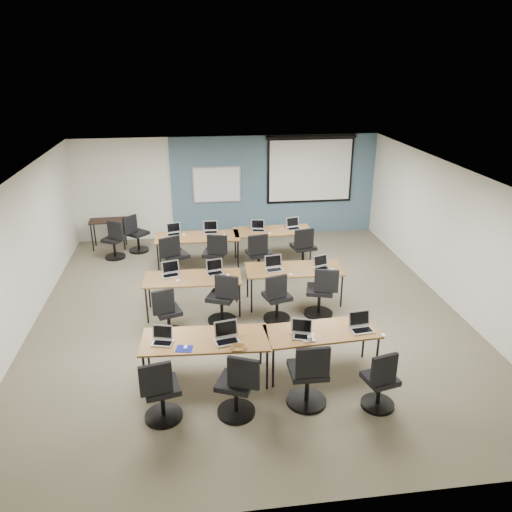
{
  "coord_description": "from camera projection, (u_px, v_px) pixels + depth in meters",
  "views": [
    {
      "loc": [
        -0.99,
        -8.48,
        4.62
      ],
      "look_at": [
        0.2,
        0.4,
        1.01
      ],
      "focal_mm": 35.0,
      "sensor_mm": 36.0,
      "label": 1
    }
  ],
  "objects": [
    {
      "name": "mouse_4",
      "position": [
        178.0,
        281.0,
        9.23
      ],
      "size": [
        0.09,
        0.11,
        0.04
      ],
      "primitive_type": "ellipsoid",
      "rotation": [
        0.0,
        0.0,
        0.27
      ],
      "color": "white",
      "rests_on": "training_table_mid_left"
    },
    {
      "name": "laptop_8",
      "position": [
        174.0,
        232.0,
        11.64
      ],
      "size": [
        0.33,
        0.28,
        0.25
      ],
      "rotation": [
        0.0,
        0.0,
        0.31
      ],
      "color": "silver",
      "rests_on": "training_table_back_left"
    },
    {
      "name": "task_chair_6",
      "position": [
        277.0,
        301.0,
        9.18
      ],
      "size": [
        0.51,
        0.5,
        0.99
      ],
      "rotation": [
        0.0,
        0.0,
        0.28
      ],
      "color": "black",
      "rests_on": "floor"
    },
    {
      "name": "mouse_9",
      "position": [
        224.0,
        235.0,
        11.59
      ],
      "size": [
        0.08,
        0.11,
        0.03
      ],
      "primitive_type": "ellipsoid",
      "rotation": [
        0.0,
        0.0,
        -0.28
      ],
      "color": "white",
      "rests_on": "training_table_back_left"
    },
    {
      "name": "training_table_front_right",
      "position": [
        322.0,
        333.0,
        7.59
      ],
      "size": [
        1.71,
        0.71,
        0.73
      ],
      "rotation": [
        0.0,
        0.0,
        0.06
      ],
      "color": "olive",
      "rests_on": "floor"
    },
    {
      "name": "blue_mousepad",
      "position": [
        184.0,
        349.0,
        7.1
      ],
      "size": [
        0.26,
        0.23,
        0.01
      ],
      "primitive_type": "cube",
      "rotation": [
        0.0,
        0.0,
        -0.21
      ],
      "color": "navy",
      "rests_on": "training_table_front_left"
    },
    {
      "name": "floor",
      "position": [
        248.0,
        312.0,
        9.64
      ],
      "size": [
        8.0,
        9.0,
        0.02
      ],
      "primitive_type": "cube",
      "color": "#6B6354",
      "rests_on": "ground"
    },
    {
      "name": "laptop_11",
      "position": [
        293.0,
        226.0,
        12.03
      ],
      "size": [
        0.33,
        0.28,
        0.25
      ],
      "rotation": [
        0.0,
        0.0,
        0.23
      ],
      "color": "silver",
      "rests_on": "training_table_back_right"
    },
    {
      "name": "laptop_2",
      "position": [
        303.0,
        332.0,
        7.42
      ],
      "size": [
        0.31,
        0.26,
        0.24
      ],
      "rotation": [
        0.0,
        0.0,
        -0.31
      ],
      "color": "#A7A6AA",
      "rests_on": "training_table_front_right"
    },
    {
      "name": "wall_front",
      "position": [
        301.0,
        406.0,
        5.0
      ],
      "size": [
        8.0,
        0.04,
        2.7
      ],
      "primitive_type": "cube",
      "color": "beige",
      "rests_on": "ground"
    },
    {
      "name": "training_table_back_left",
      "position": [
        198.0,
        238.0,
        11.54
      ],
      "size": [
        1.94,
        0.81,
        0.73
      ],
      "rotation": [
        0.0,
        0.0,
        -0.02
      ],
      "color": "#A97B40",
      "rests_on": "floor"
    },
    {
      "name": "laptop_3",
      "position": [
        361.0,
        325.0,
        7.6
      ],
      "size": [
        0.34,
        0.29,
        0.26
      ],
      "rotation": [
        0.0,
        0.0,
        0.1
      ],
      "color": "#B4B4B7",
      "rests_on": "training_table_front_right"
    },
    {
      "name": "mouse_7",
      "position": [
        333.0,
        269.0,
        9.71
      ],
      "size": [
        0.08,
        0.11,
        0.03
      ],
      "primitive_type": "ellipsoid",
      "rotation": [
        0.0,
        0.0,
        -0.3
      ],
      "color": "white",
      "rests_on": "training_table_mid_right"
    },
    {
      "name": "task_chair_4",
      "position": [
        167.0,
        316.0,
        8.7
      ],
      "size": [
        0.48,
        0.47,
        0.96
      ],
      "rotation": [
        0.0,
        0.0,
        0.32
      ],
      "color": "black",
      "rests_on": "floor"
    },
    {
      "name": "task_chair_1",
      "position": [
        238.0,
        390.0,
        6.73
      ],
      "size": [
        0.57,
        0.53,
        1.01
      ],
      "rotation": [
        0.0,
        0.0,
        -0.41
      ],
      "color": "black",
      "rests_on": "floor"
    },
    {
      "name": "wall_left",
      "position": [
        19.0,
        258.0,
        8.64
      ],
      "size": [
        0.04,
        9.0,
        2.7
      ],
      "primitive_type": "cube",
      "color": "beige",
      "rests_on": "ground"
    },
    {
      "name": "snack_bowl",
      "position": [
        238.0,
        348.0,
        7.07
      ],
      "size": [
        0.24,
        0.24,
        0.05
      ],
      "primitive_type": "imported",
      "rotation": [
        0.0,
        0.0,
        -0.18
      ],
      "color": "brown",
      "rests_on": "training_table_front_left"
    },
    {
      "name": "laptop_10",
      "position": [
        258.0,
        228.0,
        11.9
      ],
      "size": [
        0.32,
        0.27,
        0.24
      ],
      "rotation": [
        0.0,
        0.0,
        -0.2
      ],
      "color": "#A5A5AA",
      "rests_on": "training_table_back_right"
    },
    {
      "name": "task_chair_3",
      "position": [
        380.0,
        385.0,
        6.88
      ],
      "size": [
        0.47,
        0.47,
        0.96
      ],
      "rotation": [
        0.0,
        0.0,
        0.23
      ],
      "color": "black",
      "rests_on": "floor"
    },
    {
      "name": "spare_chair_a",
      "position": [
        136.0,
        237.0,
        12.47
      ],
      "size": [
        0.59,
        0.5,
        0.98
      ],
      "rotation": [
        0.0,
        0.0,
        0.8
      ],
      "color": "black",
      "rests_on": "floor"
    },
    {
      "name": "whiteboard",
      "position": [
        217.0,
        185.0,
        13.13
      ],
      "size": [
        1.28,
        0.03,
        0.98
      ],
      "color": "silver",
      "rests_on": "wall_back"
    },
    {
      "name": "utility_table",
      "position": [
        108.0,
        224.0,
        12.64
      ],
      "size": [
        0.9,
        0.5,
        0.75
      ],
      "rotation": [
        0.0,
        0.0,
        0.06
      ],
      "color": "black",
      "rests_on": "floor"
    },
    {
      "name": "task_chair_0",
      "position": [
        161.0,
        395.0,
        6.64
      ],
      "size": [
        0.52,
        0.52,
        1.0
      ],
      "rotation": [
        0.0,
        0.0,
        0.21
      ],
      "color": "black",
      "rests_on": "floor"
    },
    {
      "name": "laptop_1",
      "position": [
        227.0,
        336.0,
        7.3
      ],
      "size": [
        0.35,
        0.3,
        0.27
      ],
      "rotation": [
        0.0,
        0.0,
        0.2
      ],
      "color": "#A6A6AC",
      "rests_on": "training_table_front_left"
    },
    {
      "name": "task_chair_11",
      "position": [
        303.0,
        252.0,
        11.45
      ],
      "size": [
        0.56,
        0.56,
        1.03
      ],
      "rotation": [
        0.0,
        0.0,
        0.18
      ],
      "color": "black",
      "rests_on": "floor"
    },
    {
      "name": "mouse_1",
      "position": [
        238.0,
        345.0,
        7.18
      ],
      "size": [
        0.08,
        0.11,
        0.03
      ],
      "primitive_type": "ellipsoid",
      "rotation": [
        0.0,
        0.0,
        0.27
      ],
      "color": "white",
      "rests_on": "training_table_front_left"
    },
    {
      "name": "task_chair_2",
      "position": [
        308.0,
        379.0,
        6.93
      ],
      "size": [
        0.57,
        0.57,
        1.05
      ],
      "rotation": [
        0.0,
        0.0,
        -0.01
      ],
      "color": "black",
      "rests_on": "floor"
    },
    {
      "name": "training_table_back_right",
      "position": [
        272.0,
        232.0,
        11.94
      ],
      "size": [
        1.86,
        0.78,
        0.73
      ],
      "rotation": [
        0.0,
        0.0,
        0.01
      ],
      "color": "olive",
      "rests_on": "floor"
    },
    {
      "name": "laptop_7",
      "position": [
        321.0,
        265.0,
        9.78
      ],
      "size": [
        0.31,
        0.27,
        0.24
      ],
      "rotation": [
        0.0,
        0.0,
        0.33
      ],
      "color": "silver",
      "rests_on": "training_table_mid_right"
    },
    {
      "name": "mouse_0",
      "position": [
        186.0,
        347.0,
        7.13
      ],
      "size": [
        0.06,
        0.1,
        0.03
      ],
      "primitive_type": "ellipsoid",
      "rotation": [
        0.0,
        0.0,
        0.04
      ],
      "color": "white",
      "rests_on": "training_table_front_left"
    },
    {
      "name": "blue_accent_panel",
      "position": [
        275.0,
        186.0,
        13.4
      ],
      "size": [
        5.5,
        0.04,
        2.7
      ],
      "primitive_type": "cube",
      "color": "#3D5977",
      "rests_on": "wall_back"
    },
    {
      "name": "training_table_mid_right",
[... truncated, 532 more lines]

